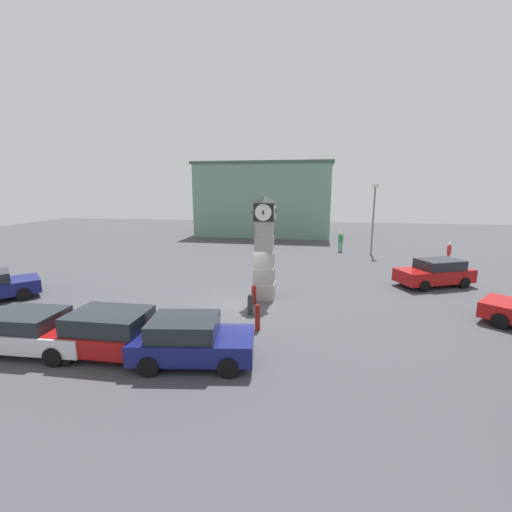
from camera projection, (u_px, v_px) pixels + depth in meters
name	position (u px, v px, depth m)	size (l,w,h in m)	color
ground_plane	(240.00, 303.00, 16.93)	(83.76, 83.76, 0.00)	#424247
clock_tower	(264.00, 250.00, 17.21)	(1.31, 1.37, 5.18)	#A19C92
bollard_near_tower	(254.00, 294.00, 16.72)	(0.24, 0.24, 0.95)	maroon
bollard_mid_row	(250.00, 304.00, 15.27)	(0.26, 0.26, 0.96)	#333338
bollard_far_row	(258.00, 317.00, 13.60)	(0.21, 0.21, 1.09)	maroon
car_navy_sedan	(33.00, 331.00, 11.86)	(4.39, 2.13, 1.40)	silver
car_near_tower	(117.00, 333.00, 11.55)	(4.58, 2.12, 1.52)	#A51111
car_by_building	(191.00, 340.00, 11.05)	(4.09, 2.42, 1.51)	navy
car_far_lot	(435.00, 273.00, 19.72)	(4.64, 3.31, 1.54)	#A51111
pedestrian_near_bench	(449.00, 252.00, 24.97)	(0.33, 0.44, 1.67)	red
pedestrian_crossing_lot	(271.00, 233.00, 35.65)	(0.46, 0.44, 1.63)	gold
pedestrian_by_cars	(341.00, 240.00, 30.33)	(0.42, 0.27, 1.76)	#338C4C
street_lamp_far_side	(374.00, 214.00, 28.44)	(0.50, 0.24, 5.88)	slate
warehouse_blue_far	(265.00, 199.00, 40.99)	(15.97, 8.08, 8.47)	gray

